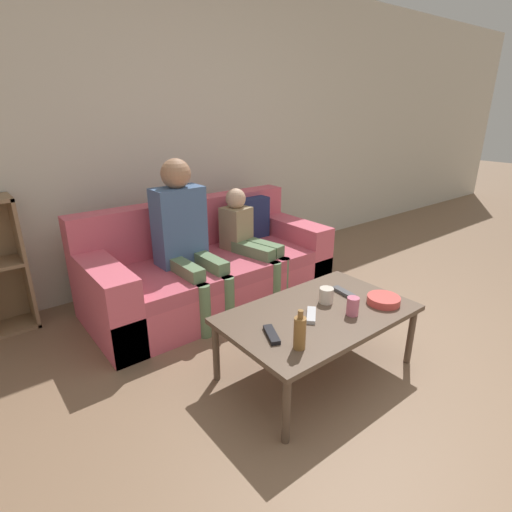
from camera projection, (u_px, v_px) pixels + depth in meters
The scene contains 13 objects.
ground_plane at pixel (449, 443), 1.90m from camera, with size 22.00×22.00×0.00m, color #84664C.
wall_back at pixel (170, 131), 3.40m from camera, with size 12.00×0.06×2.60m.
couch at pixel (209, 269), 3.22m from camera, with size 1.91×0.86×0.79m.
coffee_table at pixel (318, 317), 2.29m from camera, with size 1.10×0.68×0.40m.
person_adult at pixel (184, 230), 2.89m from camera, with size 0.37×0.61×1.16m.
person_child at pixel (249, 239), 3.22m from camera, with size 0.32×0.63×0.89m.
cup_near at pixel (353, 306), 2.23m from camera, with size 0.07×0.07×0.11m.
cup_far at pixel (326, 295), 2.38m from camera, with size 0.08×0.08×0.09m.
tv_remote_0 at pixel (344, 292), 2.49m from camera, with size 0.07×0.17×0.02m.
tv_remote_1 at pixel (272, 335), 2.03m from camera, with size 0.11×0.17×0.02m.
tv_remote_2 at pixel (311, 315), 2.22m from camera, with size 0.16×0.15×0.02m.
snack_bowl at pixel (384, 300), 2.37m from camera, with size 0.19×0.19×0.05m.
bottle at pixel (300, 332), 1.91m from camera, with size 0.06×0.06×0.21m.
Camera 1 is at (-1.63, -0.58, 1.50)m, focal length 28.00 mm.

